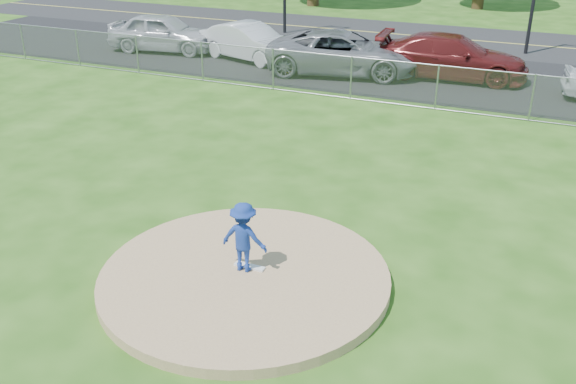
% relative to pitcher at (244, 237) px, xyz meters
% --- Properties ---
extents(ground, '(120.00, 120.00, 0.00)m').
position_rel_pitcher_xyz_m(ground, '(0.05, 9.89, -0.88)').
color(ground, '#234F11').
rests_on(ground, ground).
extents(pitchers_mound, '(5.40, 5.40, 0.20)m').
position_rel_pitcher_xyz_m(pitchers_mound, '(0.05, -0.11, -0.78)').
color(pitchers_mound, tan).
rests_on(pitchers_mound, ground).
extents(pitching_rubber, '(0.60, 0.15, 0.04)m').
position_rel_pitcher_xyz_m(pitching_rubber, '(0.05, 0.09, -0.66)').
color(pitching_rubber, white).
rests_on(pitching_rubber, pitchers_mound).
extents(chain_link_fence, '(40.00, 0.06, 1.50)m').
position_rel_pitcher_xyz_m(chain_link_fence, '(0.05, 11.89, -0.13)').
color(chain_link_fence, gray).
rests_on(chain_link_fence, ground).
extents(parking_lot, '(50.00, 8.00, 0.01)m').
position_rel_pitcher_xyz_m(parking_lot, '(0.05, 16.39, -0.88)').
color(parking_lot, black).
rests_on(parking_lot, ground).
extents(street, '(60.00, 7.00, 0.01)m').
position_rel_pitcher_xyz_m(street, '(0.05, 23.89, -0.88)').
color(street, black).
rests_on(street, ground).
extents(pitcher, '(0.90, 0.54, 1.36)m').
position_rel_pitcher_xyz_m(pitcher, '(0.00, 0.00, 0.00)').
color(pitcher, navy).
rests_on(pitcher, pitchers_mound).
extents(traffic_cone, '(0.36, 0.36, 0.71)m').
position_rel_pitcher_xyz_m(traffic_cone, '(-5.36, 14.28, -0.52)').
color(traffic_cone, orange).
rests_on(traffic_cone, parking_lot).
extents(parked_car_silver, '(5.25, 2.74, 1.71)m').
position_rel_pitcher_xyz_m(parked_car_silver, '(-12.23, 15.67, -0.02)').
color(parked_car_silver, '#B9B9BE').
rests_on(parked_car_silver, parking_lot).
extents(parked_car_white, '(5.00, 2.98, 1.56)m').
position_rel_pitcher_xyz_m(parked_car_white, '(-7.85, 15.71, -0.09)').
color(parked_car_white, silver).
rests_on(parked_car_white, parking_lot).
extents(parked_car_gray, '(6.49, 3.94, 1.68)m').
position_rel_pitcher_xyz_m(parked_car_gray, '(-3.36, 15.13, -0.03)').
color(parked_car_gray, slate).
rests_on(parked_car_gray, parking_lot).
extents(parked_car_darkred, '(5.91, 2.70, 1.68)m').
position_rel_pitcher_xyz_m(parked_car_darkred, '(0.73, 16.18, -0.03)').
color(parked_car_darkred, '#5B1617').
rests_on(parked_car_darkred, parking_lot).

